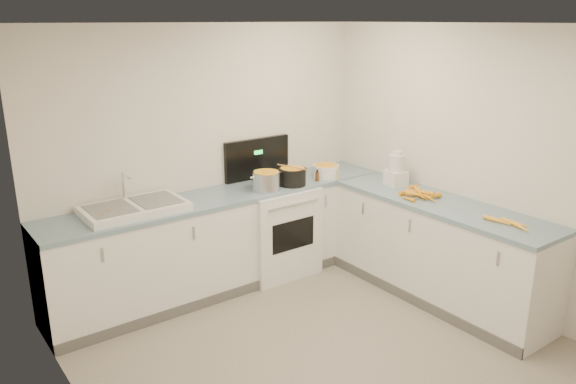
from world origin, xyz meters
TOP-DOWN VIEW (x-y plane):
  - floor at (0.00, 0.00)m, footprint 3.50×4.00m
  - ceiling at (0.00, 0.00)m, footprint 3.50×4.00m
  - wall_back at (0.00, 2.00)m, footprint 3.50×0.00m
  - wall_left at (-1.75, 0.00)m, footprint 0.00×4.00m
  - wall_right at (1.75, 0.00)m, footprint 0.00×4.00m
  - counter_back at (0.00, 1.70)m, footprint 3.50×0.62m
  - counter_right at (1.45, 0.30)m, footprint 0.62×2.20m
  - stove at (0.55, 1.69)m, footprint 0.76×0.65m
  - sink at (-0.90, 1.70)m, footprint 0.86×0.52m
  - steel_pot at (0.38, 1.56)m, footprint 0.36×0.36m
  - black_pot at (0.69, 1.55)m, footprint 0.32×0.32m
  - wooden_spoon at (0.69, 1.55)m, footprint 0.12×0.36m
  - mixing_bowl at (1.15, 1.58)m, footprint 0.33×0.33m
  - extract_bottle at (0.98, 1.51)m, footprint 0.04×0.04m
  - spice_jar at (1.18, 1.47)m, footprint 0.06×0.06m
  - food_processor at (1.51, 0.93)m, footprint 0.21×0.24m
  - carrot_pile at (1.39, 0.52)m, footprint 0.37×0.39m
  - peeled_carrots at (1.40, -0.40)m, footprint 0.14×0.42m
  - peelings at (-1.10, 1.66)m, footprint 0.23×0.23m

SIDE VIEW (x-z plane):
  - floor at x=0.00m, z-range 0.00..0.00m
  - counter_back at x=0.00m, z-range 0.00..0.94m
  - counter_right at x=1.45m, z-range 0.00..0.94m
  - stove at x=0.55m, z-range -0.21..1.15m
  - peeled_carrots at x=1.40m, z-range 0.94..0.98m
  - carrot_pile at x=1.39m, z-range 0.94..1.01m
  - sink at x=-0.90m, z-range 0.82..1.13m
  - extract_bottle at x=0.98m, z-range 0.94..1.03m
  - spice_jar at x=1.18m, z-range 0.94..1.04m
  - mixing_bowl at x=1.15m, z-range 0.94..1.07m
  - black_pot at x=0.69m, z-range 0.92..1.11m
  - peelings at x=-1.10m, z-range 1.01..1.02m
  - steel_pot at x=0.38m, z-range 0.92..1.12m
  - food_processor at x=1.51m, z-range 0.92..1.26m
  - wooden_spoon at x=0.69m, z-range 1.12..1.13m
  - wall_back at x=0.00m, z-range 0.00..2.50m
  - wall_left at x=-1.75m, z-range 0.00..2.50m
  - wall_right at x=1.75m, z-range 0.00..2.50m
  - ceiling at x=0.00m, z-range 2.50..2.50m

